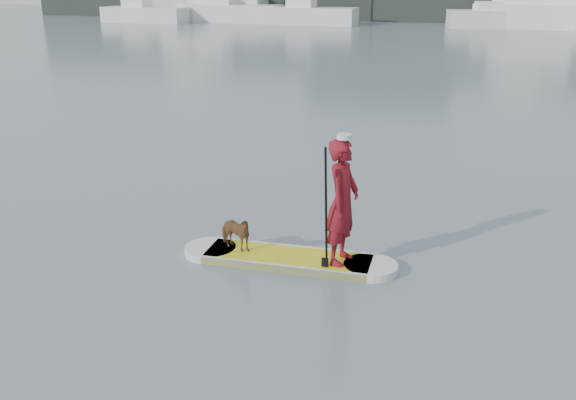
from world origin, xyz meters
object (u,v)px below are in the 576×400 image
(sailboat_c, at_px, (309,14))
(paddleboard, at_px, (288,259))
(dog, at_px, (235,233))
(sailboat_d, at_px, (499,17))
(sailboat_a, at_px, (144,13))
(sailboat_b, at_px, (229,11))
(paddler, at_px, (342,202))
(motor_yacht_a, at_px, (543,3))

(sailboat_c, bearing_deg, paddleboard, -73.05)
(dog, xyz_separation_m, sailboat_d, (4.56, 47.31, 0.46))
(sailboat_a, relative_size, sailboat_b, 0.81)
(paddler, xyz_separation_m, sailboat_c, (-12.50, 46.21, -0.20))
(sailboat_d, bearing_deg, sailboat_a, 173.29)
(dog, distance_m, sailboat_a, 51.38)
(sailboat_c, bearing_deg, sailboat_b, 177.65)
(paddler, height_order, dog, paddler)
(sailboat_b, xyz_separation_m, sailboat_c, (7.58, -0.68, -0.13))
(paddleboard, relative_size, dog, 5.03)
(sailboat_a, bearing_deg, sailboat_d, 8.81)
(motor_yacht_a, bearing_deg, sailboat_c, -169.19)
(paddleboard, height_order, dog, dog)
(paddler, bearing_deg, sailboat_d, 4.15)
(paddler, xyz_separation_m, sailboat_a, (-27.18, 44.54, -0.26))
(paddleboard, height_order, sailboat_c, sailboat_c)
(paddleboard, xyz_separation_m, paddler, (0.81, 0.02, 0.98))
(sailboat_a, distance_m, motor_yacht_a, 33.45)
(sailboat_a, height_order, sailboat_c, sailboat_c)
(dog, height_order, motor_yacht_a, motor_yacht_a)
(sailboat_d, bearing_deg, dog, -107.39)
(sailboat_a, height_order, sailboat_d, sailboat_d)
(sailboat_c, bearing_deg, sailboat_a, -170.76)
(sailboat_b, relative_size, sailboat_d, 1.16)
(sailboat_c, bearing_deg, motor_yacht_a, 6.82)
(sailboat_c, xyz_separation_m, motor_yacht_a, (18.61, 1.32, 1.07))
(dog, distance_m, sailboat_b, 50.42)
(dog, xyz_separation_m, sailboat_a, (-25.53, 44.58, 0.39))
(paddler, height_order, sailboat_d, sailboat_d)
(sailboat_b, bearing_deg, motor_yacht_a, 4.38)
(paddler, distance_m, sailboat_b, 51.00)
(sailboat_d, xyz_separation_m, motor_yacht_a, (3.20, 0.26, 1.05))
(paddleboard, distance_m, sailboat_c, 47.69)
(paddleboard, xyz_separation_m, sailboat_c, (-11.69, 46.23, 0.78))
(dog, bearing_deg, sailboat_d, 16.12)
(paddler, relative_size, sailboat_c, 0.16)
(sailboat_b, bearing_deg, sailboat_d, 3.91)
(sailboat_a, bearing_deg, dog, -56.57)
(dog, relative_size, motor_yacht_a, 0.06)
(sailboat_c, bearing_deg, sailboat_d, 6.68)
(sailboat_a, bearing_deg, sailboat_b, 21.91)
(motor_yacht_a, bearing_deg, paddler, -90.59)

